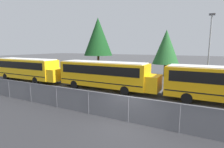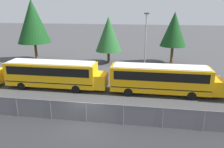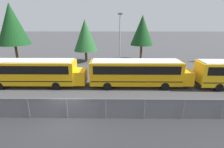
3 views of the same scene
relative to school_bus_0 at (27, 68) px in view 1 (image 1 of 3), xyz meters
name	(u,v)px [view 1 (image 1 of 3)]	position (x,y,z in m)	size (l,w,h in m)	color
ground_plane	(128,122)	(18.06, -6.46, -1.86)	(200.00, 200.00, 0.00)	#424244
fence	(128,109)	(18.06, -6.46, -0.99)	(60.96, 0.07, 1.70)	#9EA0A5
school_bus_0	(27,68)	(0.00, 0.00, 0.00)	(11.62, 2.53, 3.14)	yellow
school_bus_1	(105,73)	(12.40, 0.46, 0.00)	(11.62, 2.53, 3.14)	#EDA80F
light_pole	(209,49)	(22.57, 6.03, 2.70)	(0.60, 0.24, 8.34)	gray
tree_1	(98,37)	(3.96, 12.65, 4.85)	(5.46, 5.46, 10.27)	#51381E
tree_2	(166,47)	(16.61, 13.00, 2.92)	(4.23, 4.23, 7.54)	#51381E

